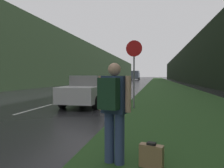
{
  "coord_description": "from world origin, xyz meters",
  "views": [
    {
      "loc": [
        5.35,
        -0.16,
        1.5
      ],
      "look_at": [
        2.03,
        15.12,
        0.87
      ],
      "focal_mm": 32.0,
      "sensor_mm": 36.0,
      "label": 1
    }
  ],
  "objects_px": {
    "hitchhiker_with_backpack": "(113,107)",
    "car_passing_near": "(89,90)",
    "suitcase": "(151,156)",
    "delivery_truck": "(136,75)",
    "stop_sign": "(134,66)"
  },
  "relations": [
    {
      "from": "hitchhiker_with_backpack",
      "to": "suitcase",
      "type": "distance_m",
      "value": 1.01
    },
    {
      "from": "hitchhiker_with_backpack",
      "to": "delivery_truck",
      "type": "bearing_deg",
      "value": 110.06
    },
    {
      "from": "car_passing_near",
      "to": "delivery_truck",
      "type": "height_order",
      "value": "delivery_truck"
    },
    {
      "from": "suitcase",
      "to": "car_passing_near",
      "type": "height_order",
      "value": "car_passing_near"
    },
    {
      "from": "stop_sign",
      "to": "suitcase",
      "type": "xyz_separation_m",
      "value": [
        0.91,
        -5.9,
        -1.75
      ]
    },
    {
      "from": "hitchhiker_with_backpack",
      "to": "car_passing_near",
      "type": "xyz_separation_m",
      "value": [
        -2.72,
        6.65,
        -0.23
      ]
    },
    {
      "from": "stop_sign",
      "to": "hitchhiker_with_backpack",
      "type": "relative_size",
      "value": 1.82
    },
    {
      "from": "suitcase",
      "to": "car_passing_near",
      "type": "xyz_separation_m",
      "value": [
        -3.35,
        6.65,
        0.55
      ]
    },
    {
      "from": "stop_sign",
      "to": "car_passing_near",
      "type": "bearing_deg",
      "value": 162.92
    },
    {
      "from": "hitchhiker_with_backpack",
      "to": "car_passing_near",
      "type": "height_order",
      "value": "hitchhiker_with_backpack"
    },
    {
      "from": "stop_sign",
      "to": "car_passing_near",
      "type": "height_order",
      "value": "stop_sign"
    },
    {
      "from": "car_passing_near",
      "to": "suitcase",
      "type": "bearing_deg",
      "value": 116.76
    },
    {
      "from": "hitchhiker_with_backpack",
      "to": "car_passing_near",
      "type": "relative_size",
      "value": 0.41
    },
    {
      "from": "stop_sign",
      "to": "hitchhiker_with_backpack",
      "type": "bearing_deg",
      "value": -87.31
    },
    {
      "from": "suitcase",
      "to": "delivery_truck",
      "type": "relative_size",
      "value": 0.05
    }
  ]
}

